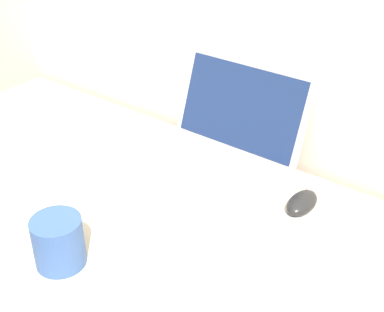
{
  "coord_description": "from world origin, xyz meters",
  "views": [
    {
      "loc": [
        0.65,
        -0.31,
        1.42
      ],
      "look_at": [
        0.05,
        0.49,
        0.81
      ],
      "focal_mm": 50.0,
      "sensor_mm": 36.0,
      "label": 1
    }
  ],
  "objects_px": {
    "drink_cup": "(57,241)",
    "computer_mouse": "(302,204)",
    "laptop": "(220,148)",
    "usb_stick": "(316,185)"
  },
  "relations": [
    {
      "from": "laptop",
      "to": "usb_stick",
      "type": "bearing_deg",
      "value": 14.87
    },
    {
      "from": "drink_cup",
      "to": "computer_mouse",
      "type": "xyz_separation_m",
      "value": [
        0.29,
        0.42,
        -0.04
      ]
    },
    {
      "from": "drink_cup",
      "to": "computer_mouse",
      "type": "bearing_deg",
      "value": 55.39
    },
    {
      "from": "usb_stick",
      "to": "laptop",
      "type": "bearing_deg",
      "value": -165.13
    },
    {
      "from": "drink_cup",
      "to": "computer_mouse",
      "type": "height_order",
      "value": "drink_cup"
    },
    {
      "from": "drink_cup",
      "to": "usb_stick",
      "type": "xyz_separation_m",
      "value": [
        0.27,
        0.52,
        -0.05
      ]
    },
    {
      "from": "laptop",
      "to": "usb_stick",
      "type": "relative_size",
      "value": 5.71
    },
    {
      "from": "laptop",
      "to": "computer_mouse",
      "type": "relative_size",
      "value": 3.39
    },
    {
      "from": "laptop",
      "to": "computer_mouse",
      "type": "bearing_deg",
      "value": -8.91
    },
    {
      "from": "laptop",
      "to": "computer_mouse",
      "type": "xyz_separation_m",
      "value": [
        0.24,
        -0.04,
        -0.04
      ]
    }
  ]
}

